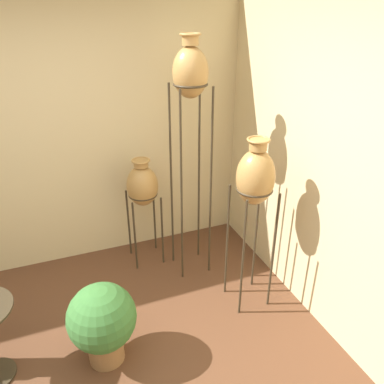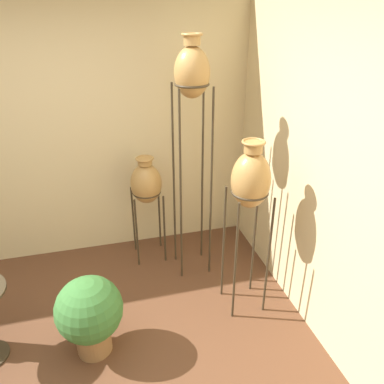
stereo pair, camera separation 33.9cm
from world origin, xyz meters
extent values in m
cube|color=beige|center=(0.00, 1.90, 1.35)|extent=(7.74, 0.06, 2.70)
cube|color=beige|center=(1.90, 0.00, 1.35)|extent=(0.06, 7.74, 2.70)
cylinder|color=#382D1E|center=(0.99, 1.12, 0.92)|extent=(0.02, 0.02, 1.84)
cylinder|color=#382D1E|center=(1.28, 1.12, 0.92)|extent=(0.02, 0.02, 1.84)
cylinder|color=#382D1E|center=(0.99, 1.40, 0.92)|extent=(0.02, 0.02, 1.84)
cylinder|color=#382D1E|center=(1.28, 1.40, 0.92)|extent=(0.02, 0.02, 1.84)
torus|color=#382D1E|center=(1.13, 1.26, 1.84)|extent=(0.29, 0.29, 0.02)
ellipsoid|color=#B28447|center=(1.13, 1.26, 1.94)|extent=(0.30, 0.30, 0.41)
cylinder|color=#B28447|center=(1.13, 1.26, 2.18)|extent=(0.13, 0.13, 0.08)
torus|color=#B28447|center=(1.13, 1.26, 2.23)|extent=(0.17, 0.17, 0.02)
cylinder|color=#382D1E|center=(1.29, 0.48, 0.56)|extent=(0.02, 0.02, 1.12)
cylinder|color=#382D1E|center=(1.58, 0.48, 0.56)|extent=(0.02, 0.02, 1.12)
cylinder|color=#382D1E|center=(1.29, 0.77, 0.56)|extent=(0.02, 0.02, 1.12)
cylinder|color=#382D1E|center=(1.58, 0.77, 0.56)|extent=(0.02, 0.02, 1.12)
torus|color=#382D1E|center=(1.43, 0.62, 1.12)|extent=(0.29, 0.29, 0.02)
ellipsoid|color=#B28447|center=(1.43, 0.62, 1.22)|extent=(0.31, 0.31, 0.46)
cylinder|color=#B28447|center=(1.43, 0.62, 1.49)|extent=(0.14, 0.14, 0.08)
torus|color=#B28447|center=(1.43, 0.62, 1.53)|extent=(0.18, 0.18, 0.02)
cylinder|color=#382D1E|center=(0.60, 1.41, 0.38)|extent=(0.02, 0.02, 0.76)
cylinder|color=#382D1E|center=(0.88, 1.41, 0.38)|extent=(0.02, 0.02, 0.76)
cylinder|color=#382D1E|center=(0.60, 1.69, 0.38)|extent=(0.02, 0.02, 0.76)
cylinder|color=#382D1E|center=(0.88, 1.69, 0.38)|extent=(0.02, 0.02, 0.76)
torus|color=#382D1E|center=(0.74, 1.55, 0.76)|extent=(0.29, 0.29, 0.02)
ellipsoid|color=#B28447|center=(0.74, 1.55, 0.85)|extent=(0.31, 0.31, 0.41)
cylinder|color=#B28447|center=(0.74, 1.55, 1.09)|extent=(0.14, 0.14, 0.06)
torus|color=#B28447|center=(0.74, 1.55, 1.12)|extent=(0.18, 0.18, 0.02)
cylinder|color=olive|center=(0.12, 0.42, 0.11)|extent=(0.26, 0.26, 0.23)
torus|color=olive|center=(0.12, 0.42, 0.23)|extent=(0.29, 0.29, 0.02)
sphere|color=#387033|center=(0.12, 0.42, 0.41)|extent=(0.50, 0.50, 0.50)
camera|label=1|loc=(0.00, -1.69, 2.41)|focal=35.00mm
camera|label=2|loc=(0.32, -1.79, 2.41)|focal=35.00mm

